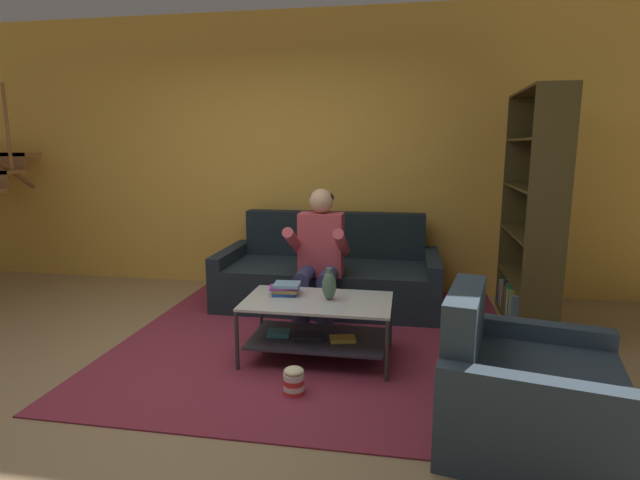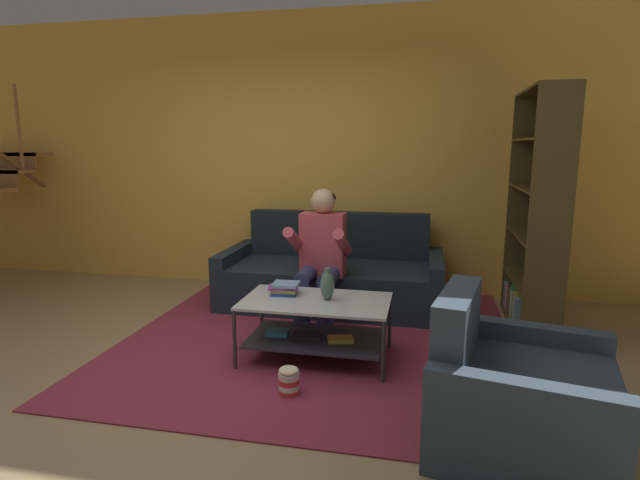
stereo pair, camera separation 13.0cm
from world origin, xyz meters
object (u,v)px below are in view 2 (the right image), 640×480
object	(u,v)px
person_seated_center	(320,253)
coffee_table	(315,320)
book_stack	(285,288)
armchair	(516,397)
couch	(332,276)
vase	(327,285)
bookshelf	(538,236)
popcorn_tub	(289,381)

from	to	relation	value
person_seated_center	coffee_table	bearing A→B (deg)	-81.14
book_stack	armchair	size ratio (longest dim) A/B	0.24
armchair	book_stack	bearing A→B (deg)	148.12
coffee_table	book_stack	world-z (taller)	book_stack
couch	book_stack	size ratio (longest dim) A/B	8.50
vase	armchair	bearing A→B (deg)	-36.81
person_seated_center	vase	size ratio (longest dim) A/B	5.06
couch	person_seated_center	world-z (taller)	person_seated_center
vase	armchair	size ratio (longest dim) A/B	0.22
person_seated_center	vase	xyz separation A→B (m)	(0.20, -0.71, -0.08)
couch	coffee_table	xyz separation A→B (m)	(0.11, -1.30, 0.02)
couch	person_seated_center	xyz separation A→B (m)	(0.00, -0.57, 0.36)
bookshelf	coffee_table	bearing A→B (deg)	-147.43
person_seated_center	armchair	size ratio (longest dim) A/B	1.14
coffee_table	vase	bearing A→B (deg)	15.53
couch	armchair	distance (m)	2.53
person_seated_center	armchair	xyz separation A→B (m)	(1.35, -1.57, -0.36)
vase	bookshelf	distance (m)	1.93
coffee_table	couch	bearing A→B (deg)	95.00
person_seated_center	book_stack	bearing A→B (deg)	-102.04
bookshelf	armchair	xyz separation A→B (m)	(-0.45, -1.92, -0.51)
bookshelf	armchair	world-z (taller)	bookshelf
couch	armchair	world-z (taller)	couch
armchair	popcorn_tub	world-z (taller)	armchair
person_seated_center	popcorn_tub	bearing A→B (deg)	-87.01
vase	popcorn_tub	distance (m)	0.75
person_seated_center	coffee_table	size ratio (longest dim) A/B	1.12
coffee_table	person_seated_center	bearing A→B (deg)	98.86
coffee_table	popcorn_tub	size ratio (longest dim) A/B	5.81
coffee_table	bookshelf	xyz separation A→B (m)	(1.69, 1.08, 0.49)
person_seated_center	armchair	bearing A→B (deg)	-49.25
couch	person_seated_center	distance (m)	0.67
person_seated_center	bookshelf	distance (m)	1.84
popcorn_tub	couch	bearing A→B (deg)	92.07
coffee_table	popcorn_tub	world-z (taller)	coffee_table
coffee_table	bookshelf	size ratio (longest dim) A/B	0.53
couch	book_stack	bearing A→B (deg)	-96.45
person_seated_center	popcorn_tub	size ratio (longest dim) A/B	6.48
person_seated_center	vase	distance (m)	0.74
coffee_table	vase	distance (m)	0.28
armchair	coffee_table	bearing A→B (deg)	145.85
coffee_table	book_stack	distance (m)	0.33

